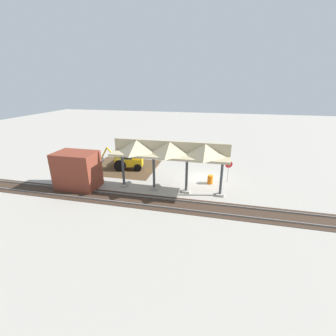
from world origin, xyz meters
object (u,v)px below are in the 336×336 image
(traffic_barrel, at_px, (210,179))
(brick_utility_building, at_px, (77,170))
(stop_sign, at_px, (229,167))
(backhoe, at_px, (128,159))

(traffic_barrel, bearing_deg, brick_utility_building, 16.37)
(stop_sign, relative_size, traffic_barrel, 2.61)
(stop_sign, xyz_separation_m, brick_utility_building, (14.46, 4.52, 0.11))
(brick_utility_building, bearing_deg, traffic_barrel, -163.63)
(backhoe, height_order, brick_utility_building, brick_utility_building)
(stop_sign, bearing_deg, brick_utility_building, 17.35)
(brick_utility_building, relative_size, traffic_barrel, 4.39)
(backhoe, distance_m, traffic_barrel, 10.07)
(backhoe, relative_size, brick_utility_building, 1.38)
(brick_utility_building, height_order, traffic_barrel, brick_utility_building)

